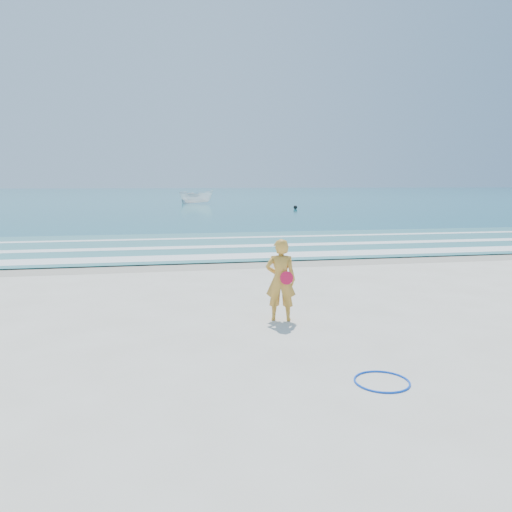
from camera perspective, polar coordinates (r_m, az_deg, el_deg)
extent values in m
plane|color=silver|center=(8.76, 2.64, -10.41)|extent=(400.00, 400.00, 0.00)
cube|color=#B2A893|center=(17.40, -4.26, -0.88)|extent=(400.00, 2.40, 0.00)
cube|color=#19727F|center=(113.11, -9.90, 6.99)|extent=(400.00, 190.00, 0.04)
cube|color=#59B7AD|center=(22.32, -5.74, 1.30)|extent=(400.00, 10.00, 0.01)
cube|color=white|center=(18.67, -4.72, -0.08)|extent=(400.00, 1.40, 0.01)
cube|color=white|center=(21.52, -5.55, 1.05)|extent=(400.00, 0.90, 0.01)
cube|color=white|center=(24.79, -6.25, 2.03)|extent=(400.00, 0.60, 0.01)
torus|color=blue|center=(7.55, 14.19, -13.72)|extent=(0.90, 0.90, 0.03)
imported|color=white|center=(63.75, -6.83, 6.71)|extent=(4.56, 2.55, 1.66)
sphere|color=black|center=(50.84, 4.52, 5.58)|extent=(0.39, 0.39, 0.39)
imported|color=gold|center=(10.20, 2.83, -2.75)|extent=(0.71, 0.56, 1.69)
cylinder|color=red|center=(10.04, 3.52, -2.52)|extent=(0.27, 0.08, 0.27)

